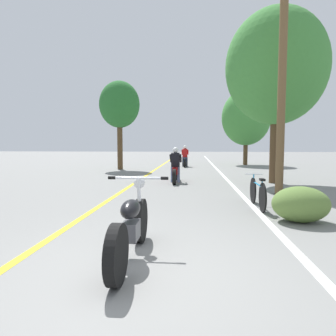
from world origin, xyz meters
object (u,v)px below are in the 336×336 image
roadside_tree_left (119,105)px  motorcycle_rider_far (185,159)px  utility_pole (282,77)px  motorcycle_rider_lead (175,169)px  roadside_tree_right_far (246,118)px  bicycle_parked (258,193)px  roadside_tree_right_near (276,67)px  motorcycle_foreground (131,226)px

roadside_tree_left → motorcycle_rider_far: roadside_tree_left is taller
utility_pole → motorcycle_rider_lead: size_ratio=3.26×
motorcycle_rider_far → motorcycle_rider_lead: bearing=-91.0°
motorcycle_rider_lead → motorcycle_rider_far: 8.55m
utility_pole → roadside_tree_right_far: size_ratio=1.23×
utility_pole → bicycle_parked: utility_pole is taller
roadside_tree_right_near → motorcycle_rider_lead: size_ratio=3.20×
motorcycle_foreground → bicycle_parked: motorcycle_foreground is taller
utility_pole → roadside_tree_left: bearing=129.4°
utility_pole → bicycle_parked: 3.92m
roadside_tree_left → motorcycle_rider_lead: bearing=-57.9°
roadside_tree_right_far → roadside_tree_left: roadside_tree_right_far is taller
roadside_tree_right_near → motorcycle_rider_far: size_ratio=3.35×
roadside_tree_right_near → roadside_tree_right_far: roadside_tree_right_near is taller
roadside_tree_right_near → bicycle_parked: roadside_tree_right_near is taller
roadside_tree_right_near → motorcycle_foreground: (-3.96, -8.23, -4.05)m
roadside_tree_right_near → motorcycle_rider_lead: bearing=-178.7°
roadside_tree_right_near → roadside_tree_left: (-7.61, 5.88, -0.60)m
utility_pole → roadside_tree_right_far: (1.26, 13.45, -0.01)m
roadside_tree_right_far → bicycle_parked: size_ratio=3.21×
motorcycle_rider_lead → roadside_tree_left: bearing=122.1°
roadside_tree_right_far → motorcycle_rider_far: bearing=-153.2°
roadside_tree_left → bicycle_parked: bearing=-60.7°
roadside_tree_left → motorcycle_rider_lead: 7.80m
motorcycle_rider_far → bicycle_parked: 13.43m
motorcycle_foreground → motorcycle_rider_far: bearing=89.2°
roadside_tree_left → motorcycle_foreground: bearing=-75.5°
roadside_tree_left → bicycle_parked: size_ratio=3.06×
roadside_tree_left → motorcycle_rider_far: (3.89, 2.59, -3.33)m
motorcycle_rider_lead → bicycle_parked: motorcycle_rider_lead is taller
roadside_tree_right_near → roadside_tree_right_far: (0.73, 10.72, -0.97)m
roadside_tree_right_far → roadside_tree_left: (-8.34, -4.84, 0.37)m
roadside_tree_right_near → motorcycle_rider_lead: 5.53m
motorcycle_rider_far → motorcycle_foreground: bearing=-90.8°
utility_pole → roadside_tree_right_near: (0.53, 2.73, 0.96)m
roadside_tree_right_far → motorcycle_foreground: (-4.70, -18.95, -3.07)m
utility_pole → roadside_tree_right_far: utility_pole is taller
roadside_tree_right_near → motorcycle_foreground: bearing=-115.7°
roadside_tree_right_near → motorcycle_rider_far: roadside_tree_right_near is taller
roadside_tree_right_near → motorcycle_foreground: roadside_tree_right_near is taller
utility_pole → motorcycle_rider_far: bearing=105.9°
motorcycle_foreground → motorcycle_rider_lead: (0.10, 8.14, 0.09)m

